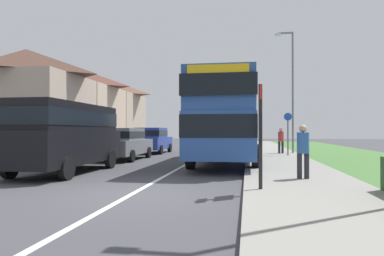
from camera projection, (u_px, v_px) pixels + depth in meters
ground_plane at (133, 194)px, 8.27m from camera, size 120.00×120.00×0.00m
lane_marking_centre at (189, 163)px, 16.17m from camera, size 0.14×60.00×0.01m
pavement_near_side at (286, 168)px, 13.54m from camera, size 3.20×68.00×0.12m
double_decker_bus at (227, 117)px, 16.15m from camera, size 2.80×10.24×3.70m
parked_van_black at (66, 132)px, 12.34m from camera, size 2.11×5.51×2.45m
parked_car_grey at (124, 142)px, 17.97m from camera, size 1.97×4.56×1.64m
parked_car_blue at (152, 139)px, 23.39m from camera, size 2.01×4.25×1.70m
pedestrian_at_stop at (303, 149)px, 9.99m from camera, size 0.34×0.34×1.67m
pedestrian_walking_away at (281, 139)px, 21.28m from camera, size 0.34×0.34×1.67m
bus_stop_sign at (260, 129)px, 8.22m from camera, size 0.09×0.52×2.60m
cycle_route_sign at (288, 132)px, 19.63m from camera, size 0.44×0.08×2.52m
street_lamp_mid at (291, 85)px, 21.74m from camera, size 1.14×0.20×7.70m
house_terrace_far_side at (73, 107)px, 30.80m from camera, size 7.55×19.71×7.23m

